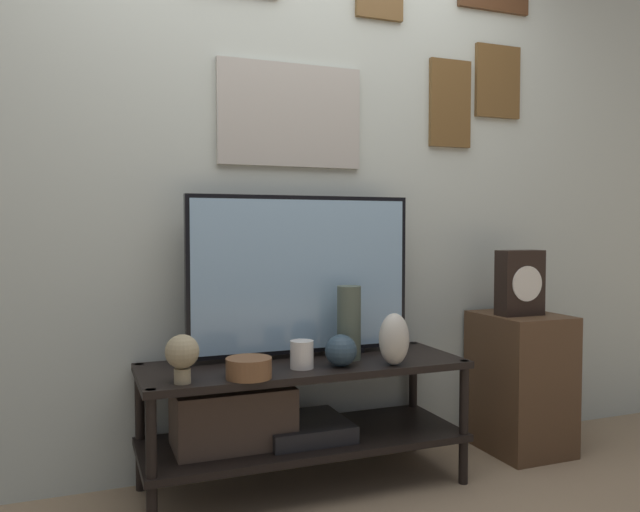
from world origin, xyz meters
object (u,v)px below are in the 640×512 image
object	(u,v)px
vase_wide_bowl	(249,368)
vase_tall_ceramic	(349,323)
candle_jar	(302,354)
vase_round_glass	(341,350)
television	(302,275)
decorative_bust	(182,354)
vase_urn_stoneware	(394,339)
mantel_clock	(520,283)

from	to	relation	value
vase_wide_bowl	vase_tall_ceramic	bearing A→B (deg)	18.93
vase_wide_bowl	candle_jar	world-z (taller)	candle_jar
vase_round_glass	television	bearing A→B (deg)	110.11
vase_round_glass	vase_wide_bowl	bearing A→B (deg)	-172.49
television	decorative_bust	bearing A→B (deg)	-153.63
television	vase_wide_bowl	size ratio (longest dim) A/B	5.78
vase_round_glass	vase_urn_stoneware	distance (m)	0.23
vase_round_glass	mantel_clock	xyz separation A→B (m)	(1.00, 0.13, 0.24)
candle_jar	decorative_bust	xyz separation A→B (m)	(-0.49, -0.07, 0.05)
television	vase_tall_ceramic	xyz separation A→B (m)	(0.17, -0.12, -0.20)
vase_wide_bowl	decorative_bust	xyz separation A→B (m)	(-0.25, 0.01, 0.07)
candle_jar	decorative_bust	bearing A→B (deg)	-171.78
vase_wide_bowl	vase_tall_ceramic	xyz separation A→B (m)	(0.49, 0.17, 0.12)
vase_wide_bowl	mantel_clock	size ratio (longest dim) A/B	0.55
vase_urn_stoneware	decorative_bust	distance (m)	0.87
vase_wide_bowl	vase_round_glass	size ratio (longest dim) A/B	1.33
television	decorative_bust	xyz separation A→B (m)	(-0.56, -0.28, -0.25)
television	vase_urn_stoneware	xyz separation A→B (m)	(0.30, -0.29, -0.26)
television	mantel_clock	size ratio (longest dim) A/B	3.19
candle_jar	mantel_clock	size ratio (longest dim) A/B	0.36
vase_wide_bowl	vase_urn_stoneware	size ratio (longest dim) A/B	0.81
mantel_clock	vase_wide_bowl	bearing A→B (deg)	-172.63
candle_jar	vase_wide_bowl	bearing A→B (deg)	-161.62
vase_tall_ceramic	vase_round_glass	bearing A→B (deg)	-127.23
mantel_clock	television	bearing A→B (deg)	174.36
candle_jar	vase_tall_ceramic	bearing A→B (deg)	19.46
vase_round_glass	vase_tall_ceramic	bearing A→B (deg)	52.77
television	decorative_bust	distance (m)	0.68
vase_tall_ceramic	candle_jar	bearing A→B (deg)	-160.54
vase_wide_bowl	decorative_bust	distance (m)	0.26
television	mantel_clock	bearing A→B (deg)	-5.64
decorative_bust	mantel_clock	xyz separation A→B (m)	(1.65, 0.17, 0.19)
vase_urn_stoneware	candle_jar	size ratio (longest dim) A/B	1.92
candle_jar	television	bearing A→B (deg)	70.51
vase_round_glass	mantel_clock	distance (m)	1.04
television	vase_round_glass	distance (m)	0.39
vase_round_glass	vase_urn_stoneware	bearing A→B (deg)	-14.37
vase_tall_ceramic	decorative_bust	world-z (taller)	vase_tall_ceramic
vase_urn_stoneware	mantel_clock	size ratio (longest dim) A/B	0.68
candle_jar	decorative_bust	size ratio (longest dim) A/B	0.63
television	candle_jar	distance (m)	0.38
television	candle_jar	world-z (taller)	television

